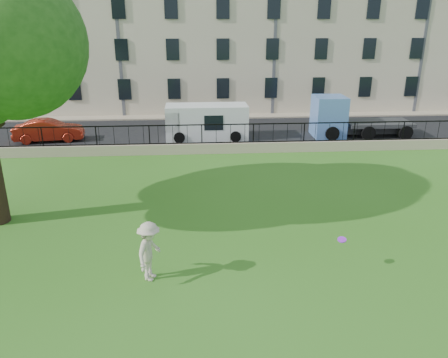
{
  "coord_description": "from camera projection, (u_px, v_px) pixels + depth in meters",
  "views": [
    {
      "loc": [
        -0.43,
        -12.54,
        7.38
      ],
      "look_at": [
        0.69,
        3.5,
        1.48
      ],
      "focal_mm": 35.0,
      "sensor_mm": 36.0,
      "label": 1
    }
  ],
  "objects": [
    {
      "name": "blue_truck",
      "position": [
        361.0,
        116.0,
        28.98
      ],
      "size": [
        6.4,
        2.38,
        2.67
      ],
      "primitive_type": "cube",
      "rotation": [
        0.0,
        0.0,
        -0.02
      ],
      "color": "#5A86D4",
      "rests_on": "street"
    },
    {
      "name": "iron_railing",
      "position": [
        202.0,
        134.0,
        25.16
      ],
      "size": [
        50.0,
        0.05,
        1.13
      ],
      "color": "black",
      "rests_on": "retaining_wall"
    },
    {
      "name": "frisbee",
      "position": [
        342.0,
        240.0,
        13.34
      ],
      "size": [
        0.32,
        0.31,
        0.12
      ],
      "primitive_type": "cylinder",
      "rotation": [
        0.21,
        -0.14,
        0.16
      ],
      "color": "#9F29EB"
    },
    {
      "name": "white_van",
      "position": [
        207.0,
        122.0,
        28.39
      ],
      "size": [
        5.27,
        2.07,
        2.21
      ],
      "primitive_type": "cube",
      "rotation": [
        0.0,
        0.0,
        0.0
      ],
      "color": "white",
      "rests_on": "street"
    },
    {
      "name": "retaining_wall",
      "position": [
        202.0,
        148.0,
        25.45
      ],
      "size": [
        50.0,
        0.4,
        0.6
      ],
      "primitive_type": "cube",
      "color": "tan",
      "rests_on": "ground"
    },
    {
      "name": "man",
      "position": [
        150.0,
        251.0,
        12.89
      ],
      "size": [
        1.04,
        1.36,
        1.86
      ],
      "primitive_type": "imported",
      "rotation": [
        0.0,
        0.0,
        1.24
      ],
      "color": "beige",
      "rests_on": "ground"
    },
    {
      "name": "ground",
      "position": [
        210.0,
        258.0,
        14.32
      ],
      "size": [
        120.0,
        120.0,
        0.0
      ],
      "primitive_type": "plane",
      "color": "#326D1A",
      "rests_on": "ground"
    },
    {
      "name": "sidewalk",
      "position": [
        199.0,
        117.0,
        34.81
      ],
      "size": [
        60.0,
        1.4,
        0.12
      ],
      "primitive_type": "cube",
      "color": "tan",
      "rests_on": "ground"
    },
    {
      "name": "street",
      "position": [
        201.0,
        133.0,
        29.96
      ],
      "size": [
        60.0,
        9.0,
        0.01
      ],
      "primitive_type": "cube",
      "color": "black",
      "rests_on": "ground"
    },
    {
      "name": "red_sedan",
      "position": [
        49.0,
        130.0,
        27.86
      ],
      "size": [
        4.42,
        2.04,
        1.4
      ],
      "primitive_type": "imported",
      "rotation": [
        0.0,
        0.0,
        1.7
      ],
      "color": "#B32716",
      "rests_on": "street"
    },
    {
      "name": "building_row",
      "position": [
        197.0,
        25.0,
        37.75
      ],
      "size": [
        56.4,
        10.4,
        13.8
      ],
      "color": "beige",
      "rests_on": "ground"
    }
  ]
}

